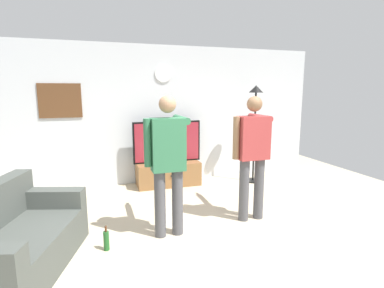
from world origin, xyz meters
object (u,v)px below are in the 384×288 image
Objects in this scene: wall_clock at (163,74)px; framed_picture at (60,101)px; tv_stand at (168,173)px; side_couch at (14,242)px; television at (167,142)px; floor_lamp at (255,114)px; beverage_bottle at (106,240)px; person_standing_nearer_couch at (252,151)px; person_standing_nearer_lamp at (168,158)px.

wall_clock is 1.95m from framed_picture.
tv_stand is at bearing -90.00° from wall_clock.
tv_stand is 3.17m from side_couch.
tv_stand is at bearing -90.00° from television.
floor_lamp is at bearing 27.62° from side_couch.
framed_picture is at bearing 170.48° from floor_lamp.
framed_picture is at bearing 179.85° from wall_clock.
beverage_bottle is (-1.25, -2.23, -0.73)m from television.
tv_stand is 0.69× the size of person_standing_nearer_couch.
person_standing_nearer_couch is 1.00× the size of side_couch.
side_couch is (-0.27, -2.62, -1.33)m from framed_picture.
tv_stand is at bearing -8.90° from framed_picture.
side_couch is at bearing -171.24° from beverage_bottle.
floor_lamp is (1.70, -0.31, 1.16)m from tv_stand.
beverage_bottle is at bearing -75.73° from framed_picture.
framed_picture reaches higher than television.
wall_clock reaches higher than person_standing_nearer_lamp.
person_standing_nearer_couch is 3.02m from side_couch.
side_couch is (-2.92, -0.41, -0.68)m from person_standing_nearer_couch.
wall_clock reaches higher than television.
person_standing_nearer_couch is 2.22m from beverage_bottle.
person_standing_nearer_couch is 5.92× the size of beverage_bottle.
side_couch is (-3.86, -2.02, -1.06)m from floor_lamp.
floor_lamp is 6.51× the size of beverage_bottle.
person_standing_nearer_lamp is 1.19m from beverage_bottle.
framed_picture is 2.95m from side_couch.
wall_clock is 1.96m from floor_lamp.
wall_clock is 0.17× the size of floor_lamp.
floor_lamp is (3.59, -0.60, -0.27)m from framed_picture.
tv_stand is 0.63m from television.
beverage_bottle is at bearing -116.85° from wall_clock.
floor_lamp is 1.90m from person_standing_nearer_couch.
wall_clock is at bearing 90.00° from tv_stand.
side_couch is (-1.68, -0.30, -0.69)m from person_standing_nearer_lamp.
person_standing_nearer_couch is at bearing 8.05° from side_couch.
floor_lamp reaches higher than television.
person_standing_nearer_lamp is 1.84m from side_couch.
person_standing_nearer_lamp reaches higher than beverage_bottle.
wall_clock is at bearing 160.68° from floor_lamp.
person_standing_nearer_couch is (1.24, 0.12, -0.00)m from person_standing_nearer_lamp.
floor_lamp is 4.48m from side_couch.
wall_clock is (-0.00, 0.24, 1.31)m from television.
side_couch reaches higher than beverage_bottle.
tv_stand is 2.52m from beverage_bottle.
television is 0.68× the size of floor_lamp.
television is 0.75× the size of side_couch.
floor_lamp is 1.09× the size of person_standing_nearer_lamp.
framed_picture is 0.41× the size of side_couch.
beverage_bottle is (-2.02, -0.27, -0.88)m from person_standing_nearer_couch.
person_standing_nearer_lamp is at bearing -103.10° from tv_stand.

